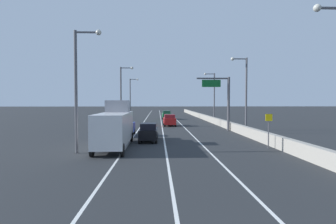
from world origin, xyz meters
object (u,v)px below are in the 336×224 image
speed_advisory_sign (269,128)px  lamp_post_left_far (131,95)px  car_blue_0 (125,127)px  car_black_2 (149,132)px  car_green_1 (166,115)px  car_red_3 (169,120)px  overhead_sign_gantry (223,97)px  lamp_post_left_near (79,82)px  lamp_post_right_third (213,94)px  lamp_post_left_mid (123,92)px  box_truck (115,126)px  lamp_post_right_second (244,90)px

speed_advisory_sign → lamp_post_left_far: 45.81m
car_blue_0 → car_black_2: bearing=-56.2°
car_green_1 → car_red_3: car_green_1 is taller
overhead_sign_gantry → lamp_post_left_near: lamp_post_left_near is taller
lamp_post_right_third → car_black_2: size_ratio=2.13×
lamp_post_left_mid → lamp_post_left_far: bearing=92.1°
speed_advisory_sign → car_green_1: speed_advisory_sign is taller
car_black_2 → car_red_3: car_red_3 is taller
lamp_post_left_near → car_blue_0: bearing=78.4°
speed_advisory_sign → overhead_sign_gantry: bearing=91.8°
lamp_post_right_third → box_truck: size_ratio=1.07×
lamp_post_right_second → lamp_post_left_far: 36.28m
speed_advisory_sign → lamp_post_left_far: size_ratio=0.31×
overhead_sign_gantry → lamp_post_left_mid: (-14.82, 6.13, 0.85)m
lamp_post_right_third → car_red_3: (-8.81, -7.36, -4.60)m
lamp_post_right_second → car_red_3: size_ratio=2.32×
lamp_post_left_mid → lamp_post_right_second: bearing=-30.3°
lamp_post_right_third → car_black_2: (-11.68, -24.48, -4.64)m
lamp_post_left_far → car_black_2: lamp_post_left_far is taller
car_black_2 → overhead_sign_gantry: bearing=43.5°
car_red_3 → car_blue_0: bearing=-114.6°
lamp_post_right_second → lamp_post_left_far: bearing=118.7°
car_blue_0 → car_red_3: bearing=65.4°
box_truck → lamp_post_right_second: bearing=34.2°
overhead_sign_gantry → lamp_post_left_near: bearing=-133.7°
overhead_sign_gantry → box_truck: bearing=-133.6°
car_blue_0 → car_black_2: (2.95, -4.40, -0.11)m
lamp_post_left_mid → lamp_post_left_far: (-0.79, 22.14, 0.00)m
lamp_post_right_third → lamp_post_right_second: bearing=-89.4°
overhead_sign_gantry → car_green_1: overhead_sign_gantry is taller
speed_advisory_sign → car_blue_0: (-13.49, 9.27, -0.72)m
lamp_post_left_far → car_green_1: bearing=-25.3°
overhead_sign_gantry → lamp_post_left_mid: 16.06m
lamp_post_left_mid → lamp_post_left_far: size_ratio=1.00×
speed_advisory_sign → lamp_post_right_third: (1.13, 29.35, 3.82)m
lamp_post_left_far → car_red_3: size_ratio=2.32×
lamp_post_left_near → car_green_1: bearing=78.7°
lamp_post_left_near → lamp_post_right_second: bearing=36.1°
car_green_1 → lamp_post_right_second: bearing=-72.1°
lamp_post_left_mid → speed_advisory_sign: bearing=-53.5°
overhead_sign_gantry → car_green_1: bearing=106.5°
car_blue_0 → car_green_1: size_ratio=0.95×
car_green_1 → box_truck: box_truck is taller
lamp_post_left_near → lamp_post_left_far: same height
lamp_post_right_second → car_black_2: (-11.89, -6.03, -4.64)m
speed_advisory_sign → lamp_post_right_third: size_ratio=0.31×
car_black_2 → box_truck: (-2.81, -3.95, 0.98)m
lamp_post_right_second → lamp_post_right_third: (-0.21, 18.45, 0.00)m
lamp_post_left_mid → car_black_2: lamp_post_left_mid is taller
lamp_post_left_near → lamp_post_left_far: (-0.33, 44.29, 0.00)m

